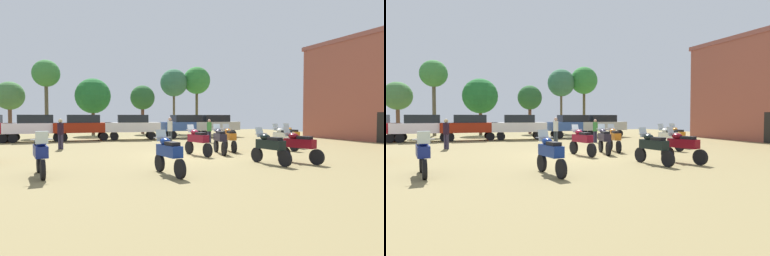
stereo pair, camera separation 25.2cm
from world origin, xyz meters
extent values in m
cube|color=olive|center=(0.00, 0.00, 0.01)|extent=(44.00, 52.00, 0.02)
cylinder|color=black|center=(-0.06, 0.48, 0.34)|extent=(0.22, 0.66, 0.65)
cylinder|color=black|center=(0.19, -1.09, 0.34)|extent=(0.22, 0.66, 0.65)
cube|color=maroon|center=(0.06, -0.31, 0.85)|extent=(0.57, 1.39, 0.36)
ellipsoid|color=maroon|center=(0.01, 0.00, 1.13)|extent=(0.39, 0.52, 0.24)
cube|color=black|center=(0.10, -0.54, 1.09)|extent=(0.38, 0.60, 0.12)
cube|color=silver|center=(-0.04, 0.33, 1.31)|extent=(0.38, 0.21, 0.39)
cylinder|color=#B7B7BC|center=(-0.02, 0.23, 1.25)|extent=(0.62, 0.13, 0.04)
cylinder|color=black|center=(1.36, -3.31, 0.32)|extent=(0.19, 0.61, 0.60)
cylinder|color=black|center=(1.55, -4.84, 0.32)|extent=(0.19, 0.61, 0.60)
cube|color=black|center=(1.46, -4.07, 0.80)|extent=(0.51, 1.35, 0.36)
ellipsoid|color=black|center=(1.42, -3.78, 1.08)|extent=(0.38, 0.51, 0.24)
cube|color=black|center=(1.48, -4.30, 1.04)|extent=(0.36, 0.59, 0.12)
cube|color=silver|center=(1.38, -3.45, 1.26)|extent=(0.38, 0.19, 0.39)
cylinder|color=#B7B7BC|center=(1.39, -3.55, 1.20)|extent=(0.62, 0.11, 0.04)
cylinder|color=black|center=(2.64, -3.43, 0.33)|extent=(0.26, 0.62, 0.61)
cylinder|color=black|center=(3.00, -4.95, 0.33)|extent=(0.26, 0.62, 0.61)
cube|color=maroon|center=(2.82, -4.19, 0.81)|extent=(0.65, 1.37, 0.36)
ellipsoid|color=maroon|center=(2.75, -3.90, 1.09)|extent=(0.42, 0.54, 0.24)
cube|color=black|center=(2.87, -4.42, 1.05)|extent=(0.42, 0.61, 0.12)
cube|color=silver|center=(2.68, -3.58, 1.27)|extent=(0.39, 0.23, 0.39)
cylinder|color=#B7B7BC|center=(2.70, -3.68, 1.21)|extent=(0.61, 0.18, 0.04)
cylinder|color=black|center=(1.53, 0.61, 0.35)|extent=(0.27, 0.67, 0.66)
cylinder|color=black|center=(1.16, -0.91, 0.35)|extent=(0.27, 0.67, 0.66)
cube|color=black|center=(1.34, -0.15, 0.86)|extent=(0.67, 1.38, 0.36)
ellipsoid|color=black|center=(1.41, 0.14, 1.14)|extent=(0.43, 0.54, 0.24)
cube|color=black|center=(1.29, -0.37, 1.10)|extent=(0.42, 0.62, 0.12)
cube|color=silver|center=(1.49, 0.47, 1.32)|extent=(0.39, 0.23, 0.39)
cylinder|color=#B7B7BC|center=(1.47, 0.37, 1.26)|extent=(0.61, 0.18, 0.04)
cylinder|color=black|center=(5.45, 0.89, 0.33)|extent=(0.16, 0.63, 0.63)
cylinder|color=black|center=(5.56, -0.73, 0.33)|extent=(0.16, 0.63, 0.63)
cube|color=silver|center=(5.51, 0.08, 0.83)|extent=(0.45, 1.41, 0.36)
ellipsoid|color=silver|center=(5.49, 0.39, 1.11)|extent=(0.35, 0.50, 0.24)
cube|color=black|center=(5.52, -0.16, 1.07)|extent=(0.34, 0.58, 0.12)
cube|color=silver|center=(5.46, 0.74, 1.29)|extent=(0.37, 0.18, 0.39)
cylinder|color=#B7B7BC|center=(5.47, 0.63, 1.23)|extent=(0.62, 0.08, 0.04)
cylinder|color=black|center=(7.12, 1.91, 0.32)|extent=(0.22, 0.62, 0.61)
cylinder|color=black|center=(6.88, 0.44, 0.32)|extent=(0.22, 0.62, 0.61)
cube|color=#C87119|center=(7.00, 1.17, 0.81)|extent=(0.56, 1.31, 0.36)
ellipsoid|color=#C87119|center=(7.05, 1.46, 1.09)|extent=(0.39, 0.53, 0.24)
cube|color=black|center=(6.96, 0.96, 1.05)|extent=(0.39, 0.60, 0.12)
cube|color=silver|center=(7.10, 1.77, 1.27)|extent=(0.38, 0.21, 0.39)
cylinder|color=#B7B7BC|center=(7.08, 1.68, 1.21)|extent=(0.62, 0.14, 0.04)
cylinder|color=black|center=(-6.69, -3.95, 0.33)|extent=(0.18, 0.62, 0.62)
cylinder|color=black|center=(-6.83, -2.51, 0.33)|extent=(0.18, 0.62, 0.62)
cube|color=navy|center=(-6.76, -3.23, 0.82)|extent=(0.48, 1.27, 0.36)
ellipsoid|color=navy|center=(-6.73, -3.51, 1.10)|extent=(0.37, 0.51, 0.24)
cube|color=black|center=(-6.78, -3.01, 1.06)|extent=(0.35, 0.59, 0.12)
cube|color=silver|center=(-6.70, -3.81, 1.28)|extent=(0.37, 0.19, 0.39)
cylinder|color=#B7B7BC|center=(-6.71, -3.72, 1.22)|extent=(0.62, 0.10, 0.04)
cylinder|color=black|center=(-3.05, -3.94, 0.32)|extent=(0.18, 0.62, 0.61)
cylinder|color=black|center=(-2.89, -5.43, 0.32)|extent=(0.18, 0.62, 0.61)
cube|color=navy|center=(-2.97, -4.69, 0.81)|extent=(0.49, 1.31, 0.36)
ellipsoid|color=navy|center=(-3.00, -4.40, 1.09)|extent=(0.37, 0.51, 0.24)
cube|color=black|center=(-2.95, -4.91, 1.05)|extent=(0.36, 0.59, 0.12)
cube|color=silver|center=(-3.04, -4.08, 1.27)|extent=(0.37, 0.19, 0.39)
cylinder|color=#B7B7BC|center=(-3.03, -4.18, 1.21)|extent=(0.62, 0.10, 0.04)
cylinder|color=black|center=(2.53, 1.42, 0.34)|extent=(0.25, 0.65, 0.63)
cylinder|color=black|center=(2.20, -0.09, 0.34)|extent=(0.25, 0.65, 0.63)
cube|color=#C76918|center=(2.37, 0.66, 0.83)|extent=(0.63, 1.36, 0.36)
ellipsoid|color=#C76918|center=(2.43, 0.95, 1.11)|extent=(0.42, 0.54, 0.24)
cube|color=black|center=(2.32, 0.44, 1.07)|extent=(0.41, 0.61, 0.12)
cube|color=silver|center=(2.50, 1.27, 1.29)|extent=(0.38, 0.23, 0.39)
cylinder|color=#B7B7BC|center=(2.48, 1.18, 1.23)|extent=(0.61, 0.17, 0.04)
cylinder|color=black|center=(-1.85, 11.11, 0.34)|extent=(0.67, 0.31, 0.64)
cylinder|color=black|center=(-1.63, 12.53, 0.34)|extent=(0.67, 0.31, 0.64)
cylinder|color=black|center=(1.04, 10.67, 0.34)|extent=(0.67, 0.31, 0.64)
cylinder|color=black|center=(1.26, 12.09, 0.34)|extent=(0.67, 0.31, 0.64)
cube|color=silver|center=(-0.30, 11.60, 1.03)|extent=(4.52, 2.42, 0.75)
cube|color=black|center=(-0.30, 11.60, 1.71)|extent=(2.58, 1.92, 0.61)
cylinder|color=black|center=(-8.87, 11.59, 0.34)|extent=(0.64, 0.23, 0.64)
cylinder|color=black|center=(-8.84, 13.03, 0.34)|extent=(0.64, 0.23, 0.64)
cylinder|color=black|center=(-5.94, 11.53, 0.34)|extent=(0.64, 0.23, 0.64)
cylinder|color=black|center=(-5.91, 12.96, 0.34)|extent=(0.64, 0.23, 0.64)
cube|color=white|center=(-7.39, 12.28, 1.03)|extent=(4.34, 1.89, 0.75)
cube|color=black|center=(-7.39, 12.28, 1.71)|extent=(2.40, 1.63, 0.61)
cylinder|color=black|center=(-9.52, 11.77, 0.34)|extent=(0.66, 0.28, 0.64)
cylinder|color=black|center=(-9.39, 13.20, 0.34)|extent=(0.66, 0.28, 0.64)
cylinder|color=black|center=(5.85, 11.20, 0.34)|extent=(0.65, 0.24, 0.64)
cylinder|color=black|center=(5.89, 12.64, 0.34)|extent=(0.65, 0.24, 0.64)
cylinder|color=black|center=(8.77, 11.11, 0.34)|extent=(0.65, 0.24, 0.64)
cylinder|color=black|center=(8.81, 12.55, 0.34)|extent=(0.65, 0.24, 0.64)
cube|color=#B4BBB5|center=(7.33, 11.87, 1.03)|extent=(4.35, 1.92, 0.75)
cube|color=black|center=(7.33, 11.87, 1.71)|extent=(2.41, 1.65, 0.61)
cylinder|color=black|center=(-5.56, 11.32, 0.34)|extent=(0.65, 0.24, 0.64)
cylinder|color=black|center=(-5.52, 12.76, 0.34)|extent=(0.65, 0.24, 0.64)
cylinder|color=black|center=(-2.64, 11.24, 0.34)|extent=(0.65, 0.24, 0.64)
cylinder|color=black|center=(-2.60, 12.68, 0.34)|extent=(0.65, 0.24, 0.64)
cube|color=maroon|center=(-4.08, 12.00, 1.03)|extent=(4.35, 1.91, 0.75)
cube|color=black|center=(-4.08, 12.00, 1.71)|extent=(2.41, 1.64, 0.61)
cylinder|color=black|center=(3.07, 11.28, 0.34)|extent=(0.64, 0.22, 0.64)
cylinder|color=black|center=(3.08, 12.72, 0.34)|extent=(0.64, 0.22, 0.64)
cylinder|color=black|center=(5.99, 11.26, 0.34)|extent=(0.64, 0.22, 0.64)
cylinder|color=black|center=(6.00, 12.70, 0.34)|extent=(0.64, 0.22, 0.64)
cube|color=#3356A1|center=(4.54, 11.99, 1.03)|extent=(4.31, 1.83, 0.75)
cube|color=black|center=(4.54, 11.99, 1.71)|extent=(2.38, 1.60, 0.61)
cylinder|color=#2E3841|center=(0.88, 6.17, 0.46)|extent=(0.14, 0.14, 0.88)
cylinder|color=#2E3841|center=(0.99, 6.04, 0.46)|extent=(0.14, 0.14, 0.88)
cylinder|color=silver|center=(0.93, 6.11, 1.24)|extent=(0.48, 0.48, 0.69)
sphere|color=tan|center=(0.93, 6.11, 1.71)|extent=(0.24, 0.24, 0.24)
cylinder|color=#2C2B45|center=(4.11, 6.41, 0.43)|extent=(0.14, 0.14, 0.81)
cylinder|color=#2C2B45|center=(3.94, 6.37, 0.43)|extent=(0.14, 0.14, 0.81)
cylinder|color=#347C37|center=(4.03, 6.39, 1.16)|extent=(0.40, 0.40, 0.64)
sphere|color=tan|center=(4.03, 6.39, 1.59)|extent=(0.22, 0.22, 0.22)
cylinder|color=#302A40|center=(-5.84, 5.48, 0.44)|extent=(0.14, 0.14, 0.84)
cylinder|color=#302A40|center=(-5.98, 5.58, 0.44)|extent=(0.14, 0.14, 0.84)
cylinder|color=black|center=(-5.91, 5.53, 1.20)|extent=(0.47, 0.47, 0.67)
sphere|color=tan|center=(-5.91, 5.53, 1.65)|extent=(0.23, 0.23, 0.23)
cylinder|color=brown|center=(2.76, 19.91, 1.68)|extent=(0.35, 0.35, 3.31)
sphere|color=#295F2B|center=(2.76, 19.91, 3.92)|extent=(2.62, 2.62, 2.62)
cylinder|color=brown|center=(-6.71, 19.78, 2.73)|extent=(0.33, 0.33, 5.41)
sphere|color=#3B8239|center=(-6.71, 19.78, 6.01)|extent=(2.57, 2.57, 2.57)
cylinder|color=brown|center=(-2.44, 19.47, 1.59)|extent=(0.33, 0.33, 3.13)
sphere|color=#226D2D|center=(-2.44, 19.47, 3.94)|extent=(3.50, 3.50, 3.50)
cylinder|color=#4C472A|center=(9.02, 19.54, 2.66)|extent=(0.30, 0.30, 5.27)
sphere|color=#2E7C32|center=(9.02, 19.54, 5.99)|extent=(3.09, 3.09, 3.09)
cylinder|color=brown|center=(6.40, 19.98, 2.49)|extent=(0.25, 0.25, 4.95)
sphere|color=#356C48|center=(6.40, 19.98, 5.66)|extent=(3.06, 3.06, 3.06)
cylinder|color=brown|center=(-9.86, 20.32, 1.63)|extent=(0.34, 0.34, 3.21)
sphere|color=#44793E|center=(-9.86, 20.32, 3.83)|extent=(2.65, 2.65, 2.65)
camera|label=1|loc=(-6.49, -14.56, 1.92)|focal=30.59mm
camera|label=2|loc=(-6.26, -14.66, 1.92)|focal=30.59mm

